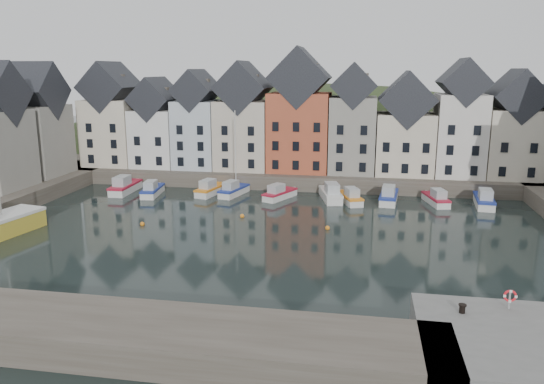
% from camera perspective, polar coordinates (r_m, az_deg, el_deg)
% --- Properties ---
extents(ground, '(260.00, 260.00, 0.00)m').
position_cam_1_polar(ground, '(52.71, -0.96, -5.28)').
color(ground, black).
rests_on(ground, ground).
extents(far_quay, '(90.00, 16.00, 2.00)m').
position_cam_1_polar(far_quay, '(81.20, 3.05, 1.97)').
color(far_quay, '#4A4339').
rests_on(far_quay, ground).
extents(near_wall, '(50.00, 6.00, 2.00)m').
position_cam_1_polar(near_wall, '(36.86, -23.88, -13.13)').
color(near_wall, '#4A4339').
rests_on(near_wall, ground).
extents(hillside, '(153.60, 70.40, 64.00)m').
position_cam_1_polar(hillside, '(111.05, 4.58, -5.11)').
color(hillside, '#2A371B').
rests_on(hillside, ground).
extents(far_terrace, '(72.37, 8.16, 17.78)m').
position_cam_1_polar(far_terrace, '(77.76, 5.31, 7.31)').
color(far_terrace, beige).
rests_on(far_terrace, far_quay).
extents(left_terrace, '(7.65, 17.00, 15.69)m').
position_cam_1_polar(left_terrace, '(77.80, -26.07, 6.05)').
color(left_terrace, gray).
rests_on(left_terrace, left_quay).
extents(mooring_buoys, '(20.50, 5.50, 0.50)m').
position_cam_1_polar(mooring_buoys, '(58.46, -3.82, -3.30)').
color(mooring_buoys, orange).
rests_on(mooring_buoys, ground).
extents(boat_a, '(2.37, 7.08, 2.70)m').
position_cam_1_polar(boat_a, '(75.67, -15.55, 0.53)').
color(boat_a, silver).
rests_on(boat_a, ground).
extents(boat_b, '(2.63, 6.28, 2.34)m').
position_cam_1_polar(boat_b, '(73.11, -12.76, 0.18)').
color(boat_b, silver).
rests_on(boat_b, ground).
extents(boat_c, '(3.21, 6.51, 2.39)m').
position_cam_1_polar(boat_c, '(72.31, -6.63, 0.29)').
color(boat_c, silver).
rests_on(boat_c, ground).
extents(boat_d, '(3.26, 6.30, 11.52)m').
position_cam_1_polar(boat_d, '(71.50, -4.18, 0.22)').
color(boat_d, silver).
rests_on(boat_d, ground).
extents(boat_e, '(4.11, 6.10, 2.26)m').
position_cam_1_polar(boat_e, '(69.42, 0.78, -0.20)').
color(boat_e, silver).
rests_on(boat_e, ground).
extents(boat_f, '(3.69, 7.17, 2.64)m').
position_cam_1_polar(boat_f, '(69.18, 6.34, -0.23)').
color(boat_f, silver).
rests_on(boat_f, ground).
extents(boat_g, '(3.80, 6.24, 2.29)m').
position_cam_1_polar(boat_g, '(68.12, 8.37, -0.58)').
color(boat_g, silver).
rests_on(boat_g, ground).
extents(boat_h, '(2.73, 6.80, 2.55)m').
position_cam_1_polar(boat_h, '(69.17, 12.44, -0.48)').
color(boat_h, silver).
rests_on(boat_h, ground).
extents(boat_i, '(3.11, 6.13, 2.25)m').
position_cam_1_polar(boat_i, '(69.78, 17.25, -0.72)').
color(boat_i, silver).
rests_on(boat_i, ground).
extents(boat_j, '(2.65, 6.78, 2.54)m').
position_cam_1_polar(boat_j, '(70.70, 21.86, -0.84)').
color(boat_j, silver).
rests_on(boat_j, ground).
extents(mooring_bollard, '(0.48, 0.48, 0.56)m').
position_cam_1_polar(mooring_bollard, '(35.20, 19.79, -11.67)').
color(mooring_bollard, black).
rests_on(mooring_bollard, near_quay).
extents(life_ring_post, '(0.80, 0.17, 1.30)m').
position_cam_1_polar(life_ring_post, '(36.53, 24.23, -10.21)').
color(life_ring_post, gray).
rests_on(life_ring_post, near_quay).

